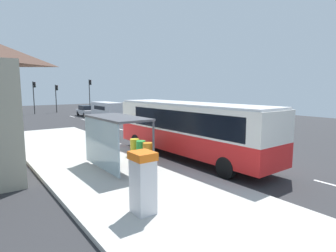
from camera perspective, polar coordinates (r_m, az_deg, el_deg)
name	(u,v)px	position (r m, az deg, el deg)	size (l,w,h in m)	color
ground_plane	(118,130)	(27.61, -10.31, -0.75)	(56.00, 92.00, 0.04)	#2D2D30
sidewalk_platform	(108,168)	(14.29, -12.20, -8.39)	(6.20, 30.00, 0.18)	beige
lane_stripe_seg_1	(243,161)	(16.01, 15.13, -7.03)	(0.16, 2.20, 0.01)	silver
lane_stripe_seg_2	(185,146)	(19.42, 3.50, -4.17)	(0.16, 2.20, 0.01)	silver
lane_stripe_seg_3	(147,136)	(23.40, -4.36, -2.12)	(0.16, 2.20, 0.01)	silver
lane_stripe_seg_4	(120,129)	(27.72, -9.85, -0.65)	(0.16, 2.20, 0.01)	silver
lane_stripe_seg_5	(100,124)	(32.23, -13.83, 0.41)	(0.16, 2.20, 0.01)	silver
lane_stripe_seg_6	(84,120)	(36.88, -16.82, 1.21)	(0.16, 2.20, 0.01)	silver
lane_stripe_seg_7	(72,117)	(41.60, -19.13, 1.83)	(0.16, 2.20, 0.01)	silver
bus	(189,127)	(15.83, 4.32, -0.16)	(2.78, 11.07, 3.21)	red
white_van	(107,110)	(35.03, -12.44, 3.23)	(2.08, 5.23, 2.30)	silver
sedan_near	(87,111)	(41.97, -16.42, 3.07)	(1.96, 4.46, 1.52)	#B7B7BC
ticket_machine	(143,182)	(8.70, -5.16, -11.43)	(0.66, 0.76, 1.94)	silver
recycling_bin_orange	(148,151)	(14.97, -4.21, -5.25)	(0.52, 0.52, 0.95)	orange
recycling_bin_green	(141,149)	(15.55, -5.59, -4.77)	(0.52, 0.52, 0.95)	green
recycling_bin_yellow	(135,147)	(16.15, -6.86, -4.32)	(0.52, 0.52, 0.95)	yellow
traffic_light_near_side	(90,91)	(49.36, -15.77, 7.04)	(0.49, 0.28, 5.48)	#2D2D2D
traffic_light_far_side	(34,93)	(47.80, -25.84, 6.22)	(0.49, 0.28, 5.04)	#2D2D2D
traffic_light_median	(56,94)	(49.35, -21.98, 6.13)	(0.49, 0.28, 4.57)	#2D2D2D
bus_shelter	(111,129)	(13.42, -11.64, -0.64)	(1.80, 4.00, 2.50)	#4C4C51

